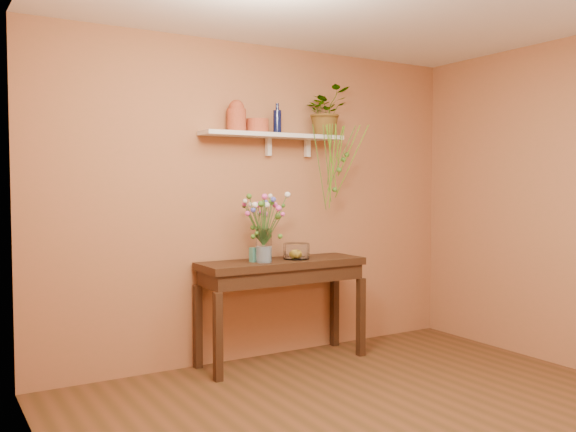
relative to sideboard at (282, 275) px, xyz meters
name	(u,v)px	position (x,y,z in m)	size (l,w,h in m)	color
room	(423,211)	(-0.06, -1.75, 0.61)	(4.04, 4.04, 2.70)	brown
sideboard	(282,275)	(0.00, 0.00, 0.00)	(1.43, 0.46, 0.87)	#3C2514
wall_shelf	(275,136)	(0.00, 0.12, 1.17)	(1.30, 0.24, 0.19)	white
terracotta_jug	(237,117)	(-0.36, 0.13, 1.32)	(0.20, 0.20, 0.26)	#C24D37
terracotta_pot	(257,126)	(-0.16, 0.14, 1.25)	(0.19, 0.19, 0.12)	#C24D37
blue_bottle	(277,121)	(0.03, 0.13, 1.30)	(0.09, 0.09, 0.26)	#0A1137
spider_plant	(326,111)	(0.52, 0.12, 1.41)	(0.39, 0.34, 0.44)	#427421
plant_fronds	(338,163)	(0.55, -0.02, 0.95)	(0.44, 0.32, 0.74)	#427421
glass_vase	(264,248)	(-0.20, -0.05, 0.24)	(0.13, 0.13, 0.28)	white
bouquet	(264,211)	(-0.21, -0.07, 0.55)	(0.41, 0.40, 0.44)	#386B28
glass_bowl	(296,252)	(0.14, -0.01, 0.19)	(0.22, 0.22, 0.13)	white
lemon	(296,254)	(0.13, -0.02, 0.17)	(0.08, 0.08, 0.08)	yellow
carton	(253,255)	(-0.27, 0.00, 0.19)	(0.06, 0.04, 0.12)	#30687E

